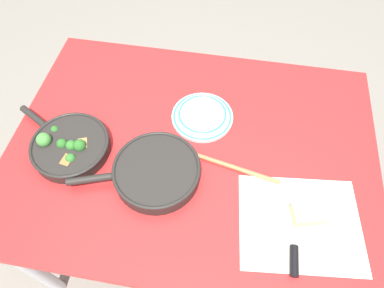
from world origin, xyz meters
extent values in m
plane|color=slate|center=(0.00, 0.00, 0.00)|extent=(14.00, 14.00, 0.00)
cube|color=red|center=(0.00, 0.00, 0.75)|extent=(1.25, 0.94, 0.03)
cylinder|color=#BCBCC1|center=(-0.57, -0.41, 0.37)|extent=(0.05, 0.05, 0.73)
cylinder|color=#BCBCC1|center=(0.57, -0.41, 0.37)|extent=(0.05, 0.05, 0.73)
cylinder|color=#BCBCC1|center=(0.57, 0.41, 0.37)|extent=(0.05, 0.05, 0.73)
cylinder|color=black|center=(0.40, 0.08, 0.78)|extent=(0.26, 0.26, 0.04)
torus|color=black|center=(0.40, 0.08, 0.80)|extent=(0.26, 0.26, 0.01)
cylinder|color=black|center=(0.57, -0.01, 0.79)|extent=(0.13, 0.08, 0.02)
cylinder|color=#357027|center=(0.48, 0.09, 0.78)|extent=(0.02, 0.02, 0.03)
sphere|color=#428438|center=(0.48, 0.09, 0.81)|extent=(0.05, 0.05, 0.05)
cylinder|color=#205218|center=(0.42, 0.09, 0.78)|extent=(0.01, 0.01, 0.02)
sphere|color=#286023|center=(0.42, 0.09, 0.80)|extent=(0.04, 0.04, 0.04)
cylinder|color=#205218|center=(0.36, 0.09, 0.78)|extent=(0.01, 0.01, 0.02)
sphere|color=#286023|center=(0.36, 0.09, 0.81)|extent=(0.04, 0.04, 0.04)
cylinder|color=#245B1C|center=(0.39, 0.09, 0.78)|extent=(0.01, 0.01, 0.02)
sphere|color=#2D6B28|center=(0.39, 0.09, 0.80)|extent=(0.04, 0.04, 0.04)
cylinder|color=#205218|center=(0.47, 0.03, 0.78)|extent=(0.01, 0.01, 0.02)
sphere|color=#286023|center=(0.47, 0.03, 0.80)|extent=(0.03, 0.03, 0.03)
cylinder|color=#245B1C|center=(0.37, 0.13, 0.78)|extent=(0.01, 0.01, 0.02)
sphere|color=#2D6B28|center=(0.37, 0.13, 0.80)|extent=(0.03, 0.03, 0.03)
cube|color=#AD7F4C|center=(0.41, 0.15, 0.79)|extent=(0.04, 0.04, 0.03)
cube|color=#AD7F4C|center=(0.37, 0.04, 0.79)|extent=(0.04, 0.03, 0.03)
cube|color=#9E703D|center=(0.42, 0.03, 0.79)|extent=(0.05, 0.04, 0.03)
cube|color=olive|center=(0.38, 0.14, 0.79)|extent=(0.04, 0.05, 0.03)
cube|color=#9E703D|center=(0.35, 0.10, 0.78)|extent=(0.04, 0.03, 0.03)
cube|color=#9E703D|center=(0.35, 0.07, 0.79)|extent=(0.04, 0.05, 0.03)
cylinder|color=black|center=(0.09, 0.13, 0.79)|extent=(0.28, 0.28, 0.05)
torus|color=black|center=(0.09, 0.13, 0.81)|extent=(0.28, 0.28, 0.01)
cylinder|color=black|center=(0.29, 0.19, 0.80)|extent=(0.14, 0.07, 0.02)
cylinder|color=#DBC156|center=(0.09, 0.13, 0.78)|extent=(0.23, 0.23, 0.02)
cylinder|color=#996B42|center=(-0.12, 0.05, 0.77)|extent=(0.35, 0.09, 0.02)
ellipsoid|color=#996B42|center=(0.07, 0.01, 0.77)|extent=(0.07, 0.05, 0.02)
cube|color=silver|center=(-0.36, 0.21, 0.76)|extent=(0.39, 0.34, 0.00)
cube|color=silver|center=(-0.34, 0.18, 0.76)|extent=(0.03, 0.21, 0.01)
cylinder|color=black|center=(-0.35, 0.33, 0.77)|extent=(0.03, 0.09, 0.02)
cube|color=#EFD67A|center=(-0.38, 0.19, 0.78)|extent=(0.11, 0.08, 0.04)
cylinder|color=white|center=(-0.02, -0.13, 0.77)|extent=(0.22, 0.22, 0.01)
torus|color=teal|center=(-0.02, -0.13, 0.77)|extent=(0.21, 0.21, 0.01)
cylinder|color=white|center=(-0.02, -0.13, 0.78)|extent=(0.18, 0.18, 0.01)
torus|color=teal|center=(-0.02, -0.13, 0.79)|extent=(0.17, 0.17, 0.01)
camera|label=1|loc=(-0.11, 0.63, 1.74)|focal=32.00mm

